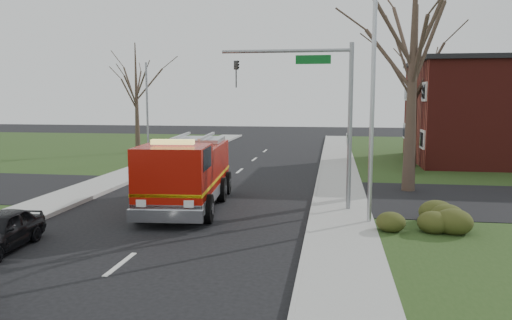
# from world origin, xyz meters

# --- Properties ---
(ground) EXTENTS (120.00, 120.00, 0.00)m
(ground) POSITION_xyz_m (0.00, 0.00, 0.00)
(ground) COLOR black
(ground) RESTS_ON ground
(sidewalk_right) EXTENTS (2.40, 80.00, 0.15)m
(sidewalk_right) POSITION_xyz_m (6.20, 0.00, 0.07)
(sidewalk_right) COLOR #999994
(sidewalk_right) RESTS_ON ground
(sidewalk_left) EXTENTS (2.40, 80.00, 0.15)m
(sidewalk_left) POSITION_xyz_m (-6.20, 0.00, 0.07)
(sidewalk_left) COLOR #999994
(sidewalk_left) RESTS_ON ground
(health_center_sign) EXTENTS (0.12, 2.00, 1.40)m
(health_center_sign) POSITION_xyz_m (10.50, 12.50, 0.88)
(health_center_sign) COLOR #501712
(health_center_sign) RESTS_ON ground
(hedge_corner) EXTENTS (2.80, 2.00, 0.90)m
(hedge_corner) POSITION_xyz_m (9.00, -1.00, 0.58)
(hedge_corner) COLOR #343B15
(hedge_corner) RESTS_ON lawn_right
(bare_tree_near) EXTENTS (6.00, 6.00, 12.00)m
(bare_tree_near) POSITION_xyz_m (9.50, 6.00, 7.41)
(bare_tree_near) COLOR #3B2C23
(bare_tree_near) RESTS_ON ground
(bare_tree_far) EXTENTS (5.25, 5.25, 10.50)m
(bare_tree_far) POSITION_xyz_m (11.00, 15.00, 6.49)
(bare_tree_far) COLOR #3B2C23
(bare_tree_far) RESTS_ON ground
(bare_tree_left) EXTENTS (4.50, 4.50, 9.00)m
(bare_tree_left) POSITION_xyz_m (-10.00, 20.00, 5.56)
(bare_tree_left) COLOR #3B2C23
(bare_tree_left) RESTS_ON ground
(traffic_signal_mast) EXTENTS (5.29, 0.18, 6.80)m
(traffic_signal_mast) POSITION_xyz_m (5.21, 1.50, 4.71)
(traffic_signal_mast) COLOR gray
(traffic_signal_mast) RESTS_ON ground
(streetlight_pole) EXTENTS (1.48, 0.16, 8.40)m
(streetlight_pole) POSITION_xyz_m (7.14, -0.50, 4.55)
(streetlight_pole) COLOR #B7BABF
(streetlight_pole) RESTS_ON ground
(utility_pole_far) EXTENTS (0.14, 0.14, 7.00)m
(utility_pole_far) POSITION_xyz_m (-6.80, 14.00, 3.50)
(utility_pole_far) COLOR gray
(utility_pole_far) RESTS_ON ground
(fire_engine) EXTENTS (3.50, 7.92, 3.11)m
(fire_engine) POSITION_xyz_m (-0.23, 1.30, 1.41)
(fire_engine) COLOR #A11107
(fire_engine) RESTS_ON ground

